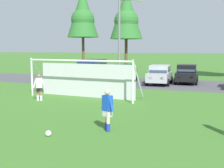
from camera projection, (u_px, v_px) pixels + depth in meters
name	position (u px, v px, depth m)	size (l,w,h in m)	color
ground_plane	(124.00, 100.00, 18.09)	(400.00, 400.00, 0.00)	#3D7028
parking_lot_strip	(156.00, 83.00, 26.86)	(52.00, 8.40, 0.01)	#4C4C51
soccer_ball	(48.00, 133.00, 10.59)	(0.22, 0.22, 0.22)	white
soccer_goal	(84.00, 78.00, 19.00)	(7.51, 2.35, 2.57)	white
player_striker_near	(39.00, 87.00, 17.84)	(0.68, 0.46, 1.64)	#936B4C
player_midfield_center	(107.00, 110.00, 11.22)	(0.67, 0.45, 1.64)	beige
parked_car_slot_far_left	(92.00, 70.00, 28.22)	(2.24, 4.65, 2.16)	navy
parked_car_slot_left	(123.00, 73.00, 27.74)	(2.16, 4.26, 1.72)	#194C2D
parked_car_slot_center_left	(160.00, 75.00, 26.10)	(2.22, 4.29, 1.72)	#B2B2BC
parked_car_slot_center	(187.00, 74.00, 26.88)	(2.23, 4.30, 1.72)	black
tree_left_edge	(83.00, 14.00, 39.64)	(4.29, 4.29, 11.44)	brown
tree_mid_left	(126.00, 15.00, 35.10)	(3.94, 3.94, 10.51)	brown
street_lamp	(121.00, 43.00, 22.61)	(2.00, 0.32, 6.98)	slate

